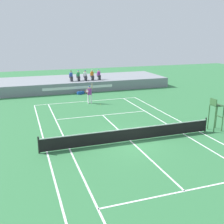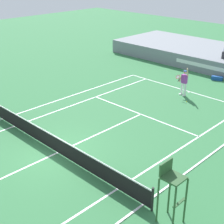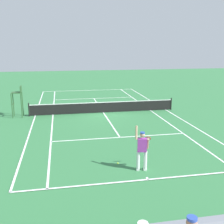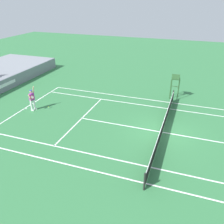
# 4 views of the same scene
# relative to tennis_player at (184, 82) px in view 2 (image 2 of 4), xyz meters

# --- Properties ---
(ground_plane) EXTENTS (80.00, 80.00, 0.00)m
(ground_plane) POSITION_rel_tennis_player_xyz_m (-0.01, -10.98, -0.99)
(ground_plane) COLOR #337542
(court) EXTENTS (11.08, 23.88, 0.03)m
(court) POSITION_rel_tennis_player_xyz_m (-0.01, -10.98, -0.98)
(court) COLOR #337542
(court) RESTS_ON ground
(net) EXTENTS (11.98, 0.10, 1.07)m
(net) POSITION_rel_tennis_player_xyz_m (-0.01, -10.98, -0.47)
(net) COLOR black
(net) RESTS_ON ground
(barrier_wall) EXTENTS (24.44, 0.25, 1.26)m
(barrier_wall) POSITION_rel_tennis_player_xyz_m (-0.01, 5.46, -0.36)
(barrier_wall) COLOR gray
(barrier_wall) RESTS_ON ground
(tennis_player) EXTENTS (0.82, 0.61, 2.08)m
(tennis_player) POSITION_rel_tennis_player_xyz_m (0.00, 0.00, 0.00)
(tennis_player) COLOR white
(tennis_player) RESTS_ON ground
(tennis_ball) EXTENTS (0.07, 0.07, 0.07)m
(tennis_ball) POSITION_rel_tennis_player_xyz_m (0.90, -0.89, -0.96)
(tennis_ball) COLOR #D1E533
(tennis_ball) RESTS_ON ground
(umpire_chair) EXTENTS (0.77, 0.77, 2.44)m
(umpire_chair) POSITION_rel_tennis_player_xyz_m (6.69, -10.98, 0.56)
(umpire_chair) COLOR #2D562D
(umpire_chair) RESTS_ON ground
(equipment_bag) EXTENTS (0.95, 0.63, 0.32)m
(equipment_bag) POSITION_rel_tennis_player_xyz_m (0.08, 4.72, -0.83)
(equipment_bag) COLOR #194799
(equipment_bag) RESTS_ON ground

